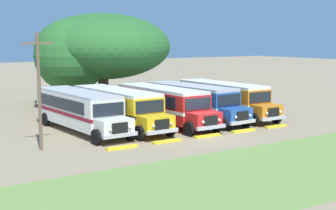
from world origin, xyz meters
TOP-DOWN VIEW (x-y plane):
  - ground_plane at (0.00, 0.00)m, footprint 220.00×220.00m
  - foreground_grass_strip at (0.00, -8.59)m, footprint 80.00×9.24m
  - parked_bus_slot_0 at (-6.30, 6.46)m, footprint 3.08×10.89m
  - parked_bus_slot_1 at (-3.42, 6.10)m, footprint 3.02×10.88m
  - parked_bus_slot_2 at (0.16, 5.53)m, footprint 2.93×10.87m
  - parked_bus_slot_3 at (3.15, 5.88)m, footprint 3.18×10.91m
  - parked_bus_slot_4 at (6.51, 5.91)m, footprint 2.71×10.84m
  - curb_wheelstop_0 at (-6.43, -0.22)m, footprint 2.00×0.36m
  - curb_wheelstop_1 at (-3.21, -0.22)m, footprint 2.00×0.36m
  - curb_wheelstop_2 at (0.00, -0.22)m, footprint 2.00×0.36m
  - curb_wheelstop_3 at (3.21, -0.22)m, footprint 2.00×0.36m
  - curb_wheelstop_4 at (6.43, -0.22)m, footprint 2.00×0.36m
  - broad_shade_tree at (0.70, 17.99)m, footprint 13.41×13.98m
  - utility_pole at (-10.58, 2.07)m, footprint 1.80×0.20m

SIDE VIEW (x-z plane):
  - ground_plane at x=0.00m, z-range 0.00..0.00m
  - foreground_grass_strip at x=0.00m, z-range 0.00..0.01m
  - curb_wheelstop_0 at x=-6.43m, z-range 0.00..0.15m
  - curb_wheelstop_1 at x=-3.21m, z-range 0.00..0.15m
  - curb_wheelstop_2 at x=0.00m, z-range 0.00..0.15m
  - curb_wheelstop_3 at x=3.21m, z-range 0.00..0.15m
  - curb_wheelstop_4 at x=6.43m, z-range 0.00..0.15m
  - parked_bus_slot_0 at x=-6.30m, z-range 0.17..2.99m
  - parked_bus_slot_1 at x=-3.42m, z-range 0.17..2.99m
  - parked_bus_slot_2 at x=0.16m, z-range 0.17..2.99m
  - parked_bus_slot_3 at x=3.15m, z-range 0.17..2.99m
  - parked_bus_slot_4 at x=6.51m, z-range 0.17..2.99m
  - utility_pole at x=-10.58m, z-range 0.24..7.11m
  - broad_shade_tree at x=0.70m, z-range 1.17..10.12m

